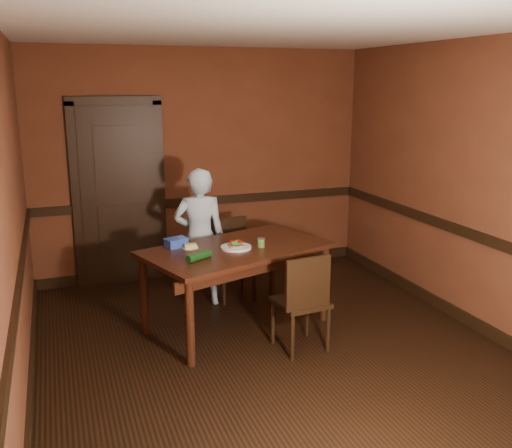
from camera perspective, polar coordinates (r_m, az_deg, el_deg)
floor at (r=5.21m, az=1.33°, el=-12.17°), size 4.00×4.50×0.01m
ceiling at (r=4.70m, az=1.52°, el=18.92°), size 4.00×4.50×0.01m
wall_back at (r=6.89m, az=-5.36°, el=6.02°), size 4.00×0.02×2.70m
wall_front at (r=2.86m, az=17.93°, el=-5.98°), size 4.00×0.02×2.70m
wall_left at (r=4.47m, az=-23.24°, el=0.63°), size 0.02×4.50×2.70m
wall_right at (r=5.79m, az=20.27°, el=3.71°), size 0.02×4.50×2.70m
dado_back at (r=6.95m, az=-5.25°, el=2.32°), size 4.00×0.03×0.10m
dado_left at (r=4.59m, az=-22.51°, el=-4.83°), size 0.03×4.50×0.10m
dado_right at (r=5.87m, az=19.79°, el=-0.62°), size 0.03×4.50×0.10m
baseboard_back at (r=7.17m, az=-5.10°, el=-4.27°), size 4.00×0.03×0.12m
baseboard_left at (r=4.91m, az=-21.58°, el=-14.16°), size 0.03×4.50×0.12m
baseboard_right at (r=6.12m, az=19.14°, el=-8.25°), size 0.03×4.50×0.12m
door at (r=6.72m, az=-13.53°, el=3.26°), size 1.05×0.07×2.20m
dining_table at (r=5.46m, az=-1.92°, el=-6.35°), size 1.92×1.45×0.80m
chair_far at (r=6.19m, az=-2.28°, el=-3.59°), size 0.42×0.42×0.86m
chair_near at (r=5.03m, az=4.48°, el=-7.61°), size 0.46×0.46×0.89m
person at (r=5.96m, az=-5.66°, el=-1.34°), size 0.58×0.43×1.46m
sandwich_plate at (r=5.29m, az=-2.01°, el=-2.23°), size 0.29×0.29×0.07m
sauce_jar at (r=5.33m, az=0.50°, el=-1.86°), size 0.07×0.07×0.08m
cheese_saucer at (r=5.31m, az=-6.57°, el=-2.28°), size 0.14×0.14×0.05m
food_tub at (r=5.38m, az=-7.99°, el=-1.85°), size 0.23×0.19×0.08m
wrapped_veg at (r=4.96m, az=-5.73°, el=-3.24°), size 0.25×0.19×0.07m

